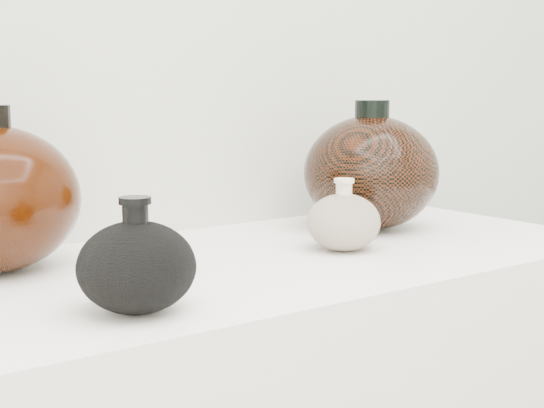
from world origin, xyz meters
TOP-DOWN VIEW (x-y plane):
  - black_gourd_vase at (-0.22, 0.80)m, footprint 0.16×0.16m
  - cream_gourd_vase at (0.17, 0.91)m, footprint 0.13×0.13m
  - right_round_pot at (0.32, 1.02)m, footprint 0.28×0.28m

SIDE VIEW (x-z plane):
  - cream_gourd_vase at x=0.17m, z-range 0.89..1.00m
  - black_gourd_vase at x=-0.22m, z-range 0.89..1.01m
  - right_round_pot at x=0.32m, z-range 0.89..1.11m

